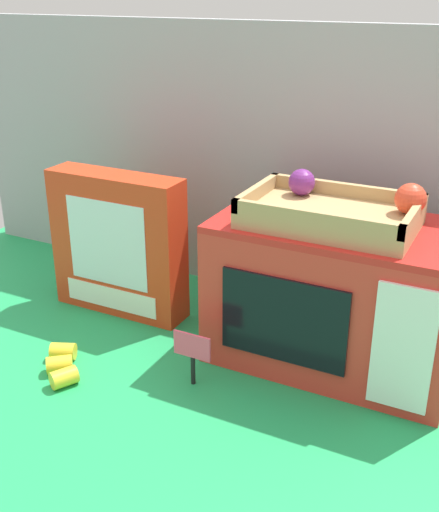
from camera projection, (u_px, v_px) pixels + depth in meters
name	position (u px, v px, depth m)	size (l,w,h in m)	color
ground_plane	(221.00, 344.00, 1.23)	(1.70, 1.70, 0.00)	#219E54
display_back_panel	(278.00, 167.00, 1.33)	(1.61, 0.03, 0.58)	#A0A3A8
toy_microwave	(336.00, 294.00, 1.13)	(0.43, 0.26, 0.27)	red
food_groups_crate	(334.00, 212.00, 1.07)	(0.29, 0.18, 0.08)	tan
cookie_set_box	(118.00, 244.00, 1.30)	(0.29, 0.08, 0.30)	red
price_sign	(192.00, 351.00, 1.08)	(0.07, 0.01, 0.10)	black
loose_toy_banana	(62.00, 364.00, 1.13)	(0.11, 0.12, 0.03)	yellow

